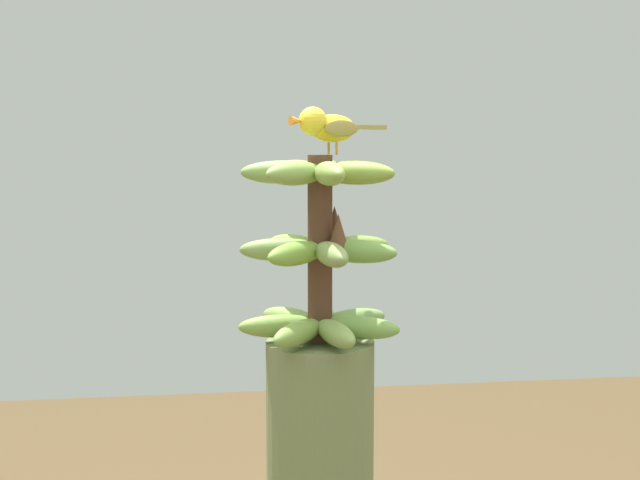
# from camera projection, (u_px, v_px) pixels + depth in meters

# --- Properties ---
(banana_bunch) EXTENTS (0.31, 0.30, 0.35)m
(banana_bunch) POSITION_uv_depth(u_px,v_px,m) (320.00, 249.00, 1.55)
(banana_bunch) COLOR #4C2D1E
(banana_bunch) RESTS_ON banana_tree
(perched_bird) EXTENTS (0.10, 0.20, 0.09)m
(perched_bird) POSITION_uv_depth(u_px,v_px,m) (327.00, 126.00, 1.55)
(perched_bird) COLOR #C68933
(perched_bird) RESTS_ON banana_bunch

